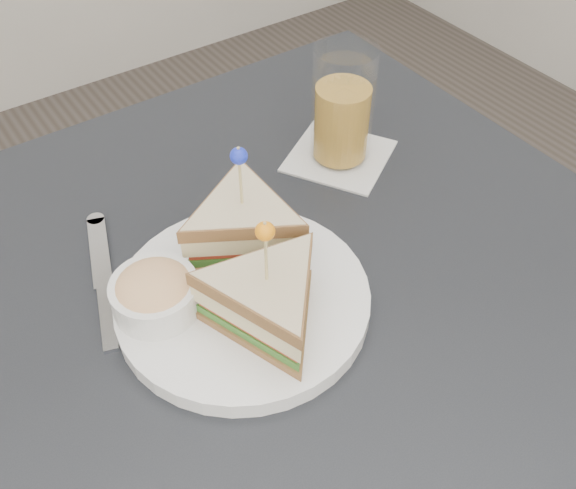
{
  "coord_description": "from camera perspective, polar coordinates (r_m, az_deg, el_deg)",
  "views": [
    {
      "loc": [
        -0.24,
        -0.36,
        1.25
      ],
      "look_at": [
        0.01,
        0.01,
        0.8
      ],
      "focal_mm": 40.0,
      "sensor_mm": 36.0,
      "label": 1
    }
  ],
  "objects": [
    {
      "name": "table",
      "position": [
        0.72,
        -0.2,
        -7.85
      ],
      "size": [
        0.8,
        0.8,
        0.75
      ],
      "color": "black",
      "rests_on": "ground"
    },
    {
      "name": "plate_meal",
      "position": [
        0.62,
        -4.04,
        -2.52
      ],
      "size": [
        0.32,
        0.32,
        0.15
      ],
      "rotation": [
        0.0,
        0.0,
        0.35
      ],
      "color": "white",
      "rests_on": "table"
    },
    {
      "name": "drink_set",
      "position": [
        0.78,
        4.84,
        11.62
      ],
      "size": [
        0.16,
        0.16,
        0.15
      ],
      "rotation": [
        0.0,
        0.0,
        0.54
      ],
      "color": "silver",
      "rests_on": "table"
    },
    {
      "name": "cutlery_knife",
      "position": [
        0.69,
        -16.11,
        -3.23
      ],
      "size": [
        0.08,
        0.19,
        0.01
      ],
      "rotation": [
        0.0,
        0.0,
        -0.32
      ],
      "color": "silver",
      "rests_on": "table"
    }
  ]
}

